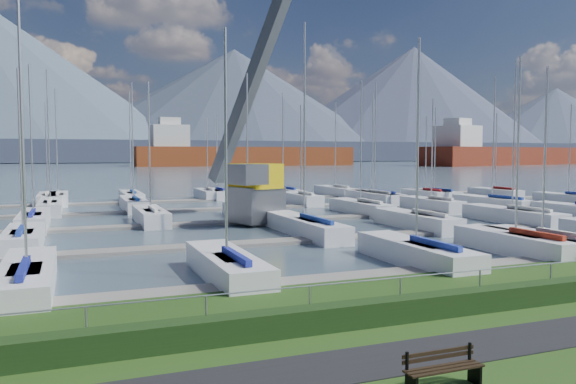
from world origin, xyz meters
name	(u,v)px	position (x,y,z in m)	size (l,w,h in m)	color
path	(495,343)	(0.00, -3.00, 0.01)	(160.00, 2.00, 0.04)	black
water	(94,165)	(0.00, 260.00, -0.40)	(800.00, 540.00, 0.20)	#465866
hedge	(435,305)	(0.00, -0.40, 0.35)	(80.00, 0.70, 0.70)	#1C3513
fence	(428,275)	(0.00, 0.00, 1.20)	(0.04, 0.04, 80.00)	#95979D
foothill	(89,151)	(0.00, 330.00, 6.00)	(900.00, 80.00, 12.00)	#3D455A
mountains	(95,93)	(7.35, 404.62, 46.68)	(1190.00, 360.00, 115.00)	#434F63
docks	(220,223)	(0.00, 26.00, -0.22)	(90.00, 41.60, 0.25)	slate
bench_left	(443,369)	(-3.04, -4.84, 0.42)	(1.80, 0.42, 0.85)	black
crane	(256,148)	(2.85, 26.02, 5.33)	(7.55, 12.98, 22.35)	#54565B
cargo_ship_mid	(236,156)	(54.35, 211.46, 3.62)	(91.21, 19.33, 21.50)	brown
cargo_ship_east	(498,156)	(164.75, 181.38, 3.58)	(96.35, 41.36, 21.50)	maroon
sailboat_fleet	(199,147)	(-0.64, 29.80, 5.42)	(75.58, 49.09, 13.74)	silver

